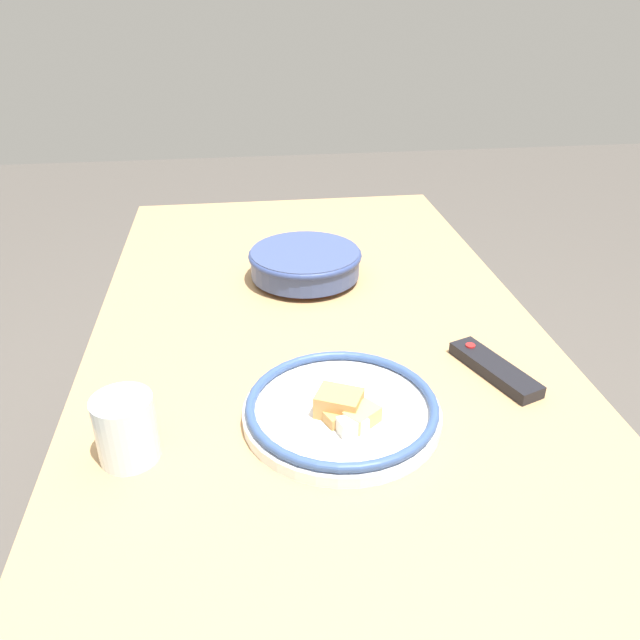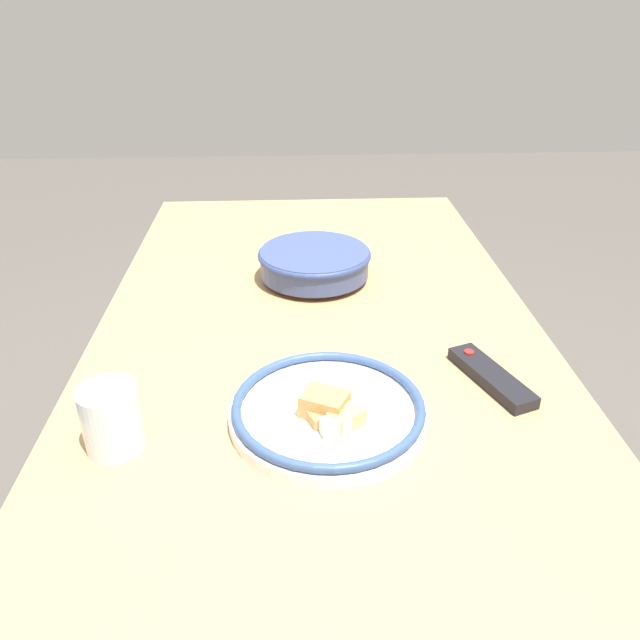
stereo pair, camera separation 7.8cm
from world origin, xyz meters
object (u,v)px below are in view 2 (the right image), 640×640
Objects in this scene: tv_remote at (491,377)px; drinking_glass at (112,418)px; food_plate at (327,410)px; noodle_bowl at (315,262)px.

tv_remote is 1.91× the size of drinking_glass.
drinking_glass reaches higher than tv_remote.
noodle_bowl is at bearing 179.55° from food_plate.
drinking_glass is (0.12, -0.55, 0.04)m from tv_remote.
food_plate is 1.60× the size of tv_remote.
drinking_glass is at bearing -81.78° from food_plate.
tv_remote is at bearing 33.38° from noodle_bowl.
noodle_bowl is 0.48m from food_plate.
food_plate reaches higher than tv_remote.
noodle_bowl reaches higher than food_plate.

